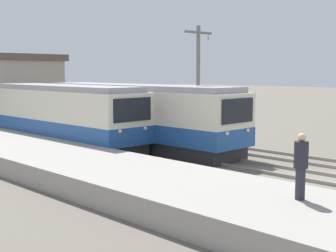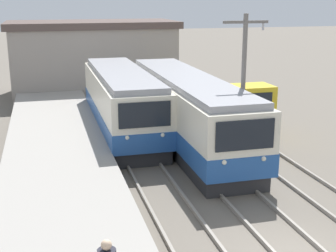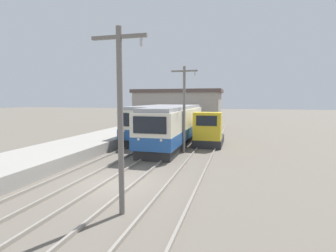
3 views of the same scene
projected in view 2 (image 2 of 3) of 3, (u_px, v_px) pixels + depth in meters
The scene contains 5 objects.
commuter_train_left at pixel (122, 104), 25.20m from camera, with size 2.84×11.69×3.46m.
commuter_train_center at pixel (186, 112), 23.39m from camera, with size 2.84×14.19×3.49m.
shunting_locomotive at pixel (237, 114), 24.84m from camera, with size 2.40×5.02×3.00m.
catenary_mast_mid at pixel (243, 84), 20.13m from camera, with size 2.00×0.20×6.55m.
station_building at pixel (93, 57), 35.96m from camera, with size 12.60×6.30×5.49m.
Camera 2 is at (-6.57, -10.34, 7.16)m, focal length 50.00 mm.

